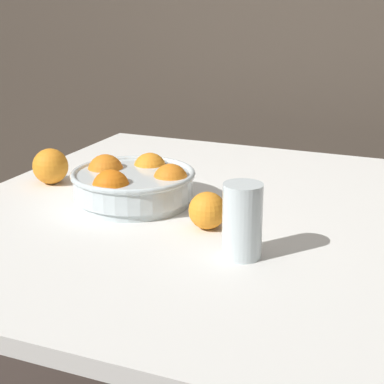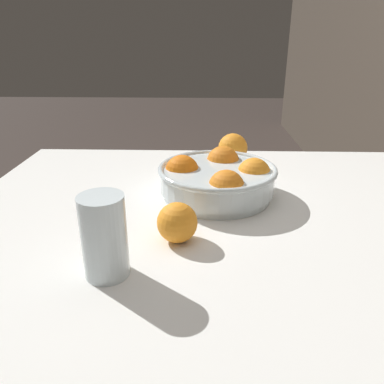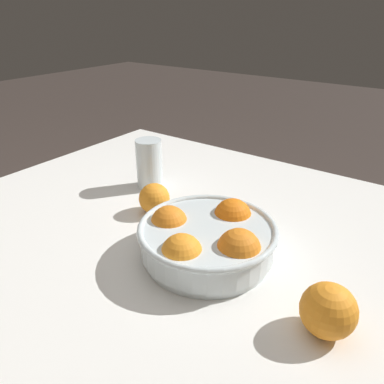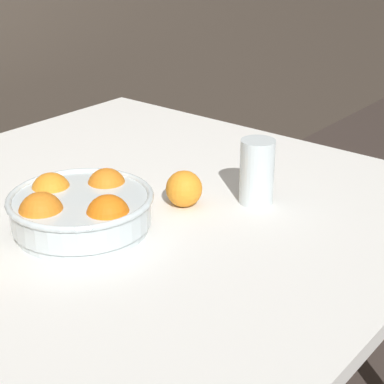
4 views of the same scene
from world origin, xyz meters
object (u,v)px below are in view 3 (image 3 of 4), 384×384
juice_glass (149,166)px  orange_loose_front (154,198)px  fruit_bowl (207,239)px  orange_loose_near_bowl (328,310)px

juice_glass → orange_loose_front: size_ratio=1.81×
fruit_bowl → orange_loose_near_bowl: 0.25m
fruit_bowl → orange_loose_front: bearing=-21.3°
fruit_bowl → orange_loose_near_bowl: bearing=168.4°
juice_glass → orange_loose_near_bowl: size_ratio=1.57×
fruit_bowl → orange_loose_front: 0.22m
orange_loose_front → fruit_bowl: bearing=158.7°
orange_loose_near_bowl → orange_loose_front: (0.45, -0.13, -0.01)m
juice_glass → orange_loose_near_bowl: juice_glass is taller
fruit_bowl → orange_loose_front: size_ratio=3.65×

